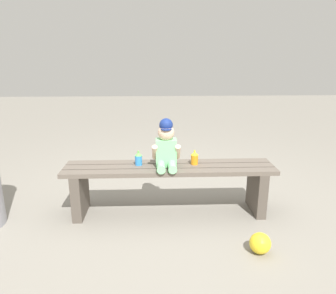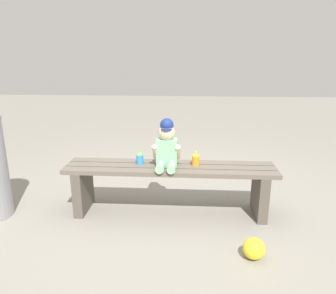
{
  "view_description": "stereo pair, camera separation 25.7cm",
  "coord_description": "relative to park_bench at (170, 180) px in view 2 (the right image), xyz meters",
  "views": [
    {
      "loc": [
        -0.11,
        -2.51,
        1.33
      ],
      "look_at": [
        -0.01,
        -0.05,
        0.61
      ],
      "focal_mm": 33.97,
      "sensor_mm": 36.0,
      "label": 1
    },
    {
      "loc": [
        0.15,
        -2.51,
        1.33
      ],
      "look_at": [
        -0.01,
        -0.05,
        0.61
      ],
      "focal_mm": 33.97,
      "sensor_mm": 36.0,
      "label": 2
    }
  ],
  "objects": [
    {
      "name": "child_figure",
      "position": [
        -0.03,
        -0.01,
        0.31
      ],
      "size": [
        0.23,
        0.27,
        0.4
      ],
      "color": "#7FCC8C",
      "rests_on": "park_bench"
    },
    {
      "name": "ground_plane",
      "position": [
        0.0,
        0.0,
        -0.3
      ],
      "size": [
        16.0,
        16.0,
        0.0
      ],
      "primitive_type": "plane",
      "color": "gray"
    },
    {
      "name": "sippy_cup_left",
      "position": [
        -0.26,
        0.03,
        0.19
      ],
      "size": [
        0.06,
        0.06,
        0.12
      ],
      "color": "#338CE5",
      "rests_on": "park_bench"
    },
    {
      "name": "sippy_cup_right",
      "position": [
        0.21,
        0.03,
        0.19
      ],
      "size": [
        0.06,
        0.06,
        0.12
      ],
      "color": "orange",
      "rests_on": "park_bench"
    },
    {
      "name": "toy_ball",
      "position": [
        0.6,
        -0.62,
        -0.23
      ],
      "size": [
        0.15,
        0.15,
        0.15
      ],
      "primitive_type": "sphere",
      "color": "yellow",
      "rests_on": "ground_plane"
    },
    {
      "name": "park_bench",
      "position": [
        0.0,
        0.0,
        0.0
      ],
      "size": [
        1.76,
        0.34,
        0.43
      ],
      "color": "#60564C",
      "rests_on": "ground_plane"
    }
  ]
}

